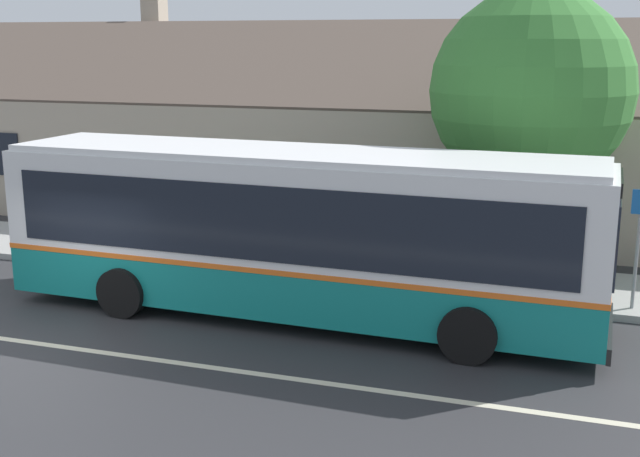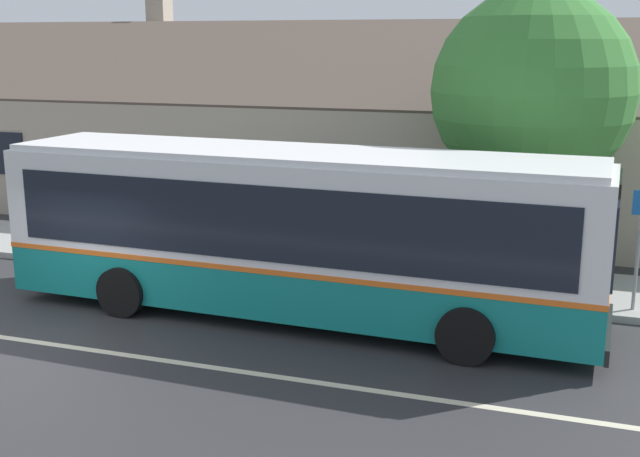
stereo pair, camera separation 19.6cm
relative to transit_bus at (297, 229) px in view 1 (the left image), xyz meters
name	(u,v)px [view 1 (the left image)]	position (x,y,z in m)	size (l,w,h in m)	color
ground_plane	(38,344)	(-3.92, -2.90, -1.77)	(300.00, 300.00, 0.00)	#2D2D30
sidewalk_far	(192,256)	(-3.92, 3.10, -1.69)	(60.00, 3.00, 0.15)	#9E9E99
lane_divider_stripe	(38,343)	(-3.92, -2.90, -1.76)	(60.00, 0.16, 0.01)	beige
community_building	(345,147)	(-2.23, 10.78, 0.14)	(27.36, 10.00, 6.97)	tan
transit_bus	(297,229)	(0.00, 0.00, 0.00)	(11.77, 3.00, 3.29)	#147F7A
bench_by_building	(119,233)	(-5.83, 2.85, -1.19)	(1.89, 0.51, 0.94)	brown
street_tree_primary	(536,98)	(4.08, 4.30, 2.32)	(4.48, 4.48, 6.47)	#4C3828
bus_stop_sign	(639,235)	(6.30, 2.09, -0.13)	(0.36, 0.07, 2.40)	gray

